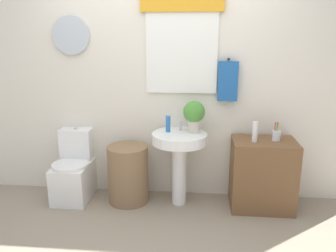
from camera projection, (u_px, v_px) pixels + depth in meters
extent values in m
plane|color=gray|center=(149.00, 250.00, 2.85)|extent=(8.00, 8.00, 0.00)
cube|color=silver|center=(164.00, 76.00, 3.62)|extent=(4.40, 0.10, 2.60)
cube|color=white|center=(182.00, 53.00, 3.47)|extent=(0.72, 0.03, 0.81)
cube|color=gold|center=(182.00, 4.00, 3.34)|extent=(0.82, 0.04, 0.14)
cylinder|color=silver|center=(71.00, 35.00, 3.53)|extent=(0.39, 0.03, 0.39)
cylinder|color=black|center=(229.00, 59.00, 3.43)|extent=(0.02, 0.06, 0.02)
cube|color=#235BA3|center=(228.00, 81.00, 3.47)|extent=(0.20, 0.05, 0.40)
cube|color=white|center=(74.00, 181.00, 3.70)|extent=(0.36, 0.50, 0.39)
cylinder|color=white|center=(70.00, 165.00, 3.59)|extent=(0.38, 0.38, 0.03)
cube|color=white|center=(77.00, 144.00, 3.77)|extent=(0.34, 0.18, 0.34)
cylinder|color=silver|center=(76.00, 128.00, 3.72)|extent=(0.04, 0.04, 0.02)
cylinder|color=#846647|center=(128.00, 174.00, 3.62)|extent=(0.42, 0.42, 0.61)
cylinder|color=white|center=(179.00, 173.00, 3.57)|extent=(0.15, 0.15, 0.67)
cylinder|color=white|center=(180.00, 138.00, 3.46)|extent=(0.56, 0.56, 0.10)
cylinder|color=silver|center=(180.00, 125.00, 3.55)|extent=(0.03, 0.03, 0.10)
cube|color=brown|center=(262.00, 174.00, 3.48)|extent=(0.62, 0.44, 0.72)
cylinder|color=#2D6BB7|center=(168.00, 124.00, 3.49)|extent=(0.05, 0.05, 0.17)
cylinder|color=beige|center=(194.00, 126.00, 3.48)|extent=(0.12, 0.12, 0.12)
sphere|color=#4C8E38|center=(194.00, 112.00, 3.44)|extent=(0.22, 0.22, 0.22)
cylinder|color=white|center=(255.00, 132.00, 3.33)|extent=(0.05, 0.05, 0.20)
cylinder|color=silver|center=(276.00, 135.00, 3.39)|extent=(0.08, 0.08, 0.10)
cylinder|color=yellow|center=(278.00, 131.00, 3.37)|extent=(0.01, 0.04, 0.18)
cylinder|color=purple|center=(277.00, 131.00, 3.39)|extent=(0.02, 0.01, 0.18)
cylinder|color=red|center=(275.00, 131.00, 3.37)|extent=(0.01, 0.02, 0.18)
cylinder|color=green|center=(277.00, 132.00, 3.36)|extent=(0.02, 0.01, 0.18)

